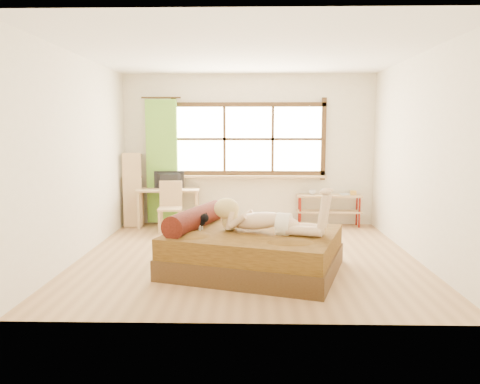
{
  "coord_description": "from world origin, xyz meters",
  "views": [
    {
      "loc": [
        0.05,
        -6.21,
        1.7
      ],
      "look_at": [
        -0.11,
        0.2,
        0.86
      ],
      "focal_mm": 35.0,
      "sensor_mm": 36.0,
      "label": 1
    }
  ],
  "objects_px": {
    "kitten": "(195,220)",
    "chair": "(170,204)",
    "desk": "(169,194)",
    "pipe_shelf": "(330,203)",
    "woman": "(267,208)",
    "bed": "(250,249)",
    "bookshelf": "(133,189)"
  },
  "relations": [
    {
      "from": "desk",
      "to": "bed",
      "type": "bearing_deg",
      "value": -64.57
    },
    {
      "from": "kitten",
      "to": "desk",
      "type": "height_order",
      "value": "kitten"
    },
    {
      "from": "woman",
      "to": "desk",
      "type": "distance_m",
      "value": 3.14
    },
    {
      "from": "pipe_shelf",
      "to": "bookshelf",
      "type": "relative_size",
      "value": 0.87
    },
    {
      "from": "chair",
      "to": "bookshelf",
      "type": "relative_size",
      "value": 0.65
    },
    {
      "from": "kitten",
      "to": "bookshelf",
      "type": "distance_m",
      "value": 3.04
    },
    {
      "from": "woman",
      "to": "pipe_shelf",
      "type": "bearing_deg",
      "value": 84.0
    },
    {
      "from": "bed",
      "to": "pipe_shelf",
      "type": "relative_size",
      "value": 2.06
    },
    {
      "from": "chair",
      "to": "bookshelf",
      "type": "height_order",
      "value": "bookshelf"
    },
    {
      "from": "kitten",
      "to": "chair",
      "type": "height_order",
      "value": "chair"
    },
    {
      "from": "woman",
      "to": "desk",
      "type": "xyz_separation_m",
      "value": [
        -1.65,
        2.67,
        -0.19
      ]
    },
    {
      "from": "pipe_shelf",
      "to": "woman",
      "type": "bearing_deg",
      "value": -112.75
    },
    {
      "from": "bed",
      "to": "kitten",
      "type": "bearing_deg",
      "value": -169.6
    },
    {
      "from": "woman",
      "to": "bookshelf",
      "type": "distance_m",
      "value": 3.65
    },
    {
      "from": "kitten",
      "to": "bed",
      "type": "bearing_deg",
      "value": 10.4
    },
    {
      "from": "pipe_shelf",
      "to": "desk",
      "type": "bearing_deg",
      "value": -176.74
    },
    {
      "from": "kitten",
      "to": "pipe_shelf",
      "type": "height_order",
      "value": "kitten"
    },
    {
      "from": "bed",
      "to": "desk",
      "type": "xyz_separation_m",
      "value": [
        -1.45,
        2.61,
        0.32
      ]
    },
    {
      "from": "desk",
      "to": "chair",
      "type": "xyz_separation_m",
      "value": [
        0.1,
        -0.37,
        -0.12
      ]
    },
    {
      "from": "desk",
      "to": "bookshelf",
      "type": "height_order",
      "value": "bookshelf"
    },
    {
      "from": "bed",
      "to": "bookshelf",
      "type": "distance_m",
      "value": 3.5
    },
    {
      "from": "chair",
      "to": "bookshelf",
      "type": "bearing_deg",
      "value": 141.92
    },
    {
      "from": "woman",
      "to": "kitten",
      "type": "height_order",
      "value": "woman"
    },
    {
      "from": "kitten",
      "to": "chair",
      "type": "bearing_deg",
      "value": 125.19
    },
    {
      "from": "bed",
      "to": "woman",
      "type": "relative_size",
      "value": 1.71
    },
    {
      "from": "woman",
      "to": "pipe_shelf",
      "type": "relative_size",
      "value": 1.2
    },
    {
      "from": "woman",
      "to": "chair",
      "type": "bearing_deg",
      "value": 141.61
    },
    {
      "from": "desk",
      "to": "chair",
      "type": "bearing_deg",
      "value": -79.31
    },
    {
      "from": "bed",
      "to": "woman",
      "type": "xyz_separation_m",
      "value": [
        0.2,
        -0.06,
        0.52
      ]
    },
    {
      "from": "chair",
      "to": "pipe_shelf",
      "type": "distance_m",
      "value": 2.82
    },
    {
      "from": "woman",
      "to": "pipe_shelf",
      "type": "xyz_separation_m",
      "value": [
        1.22,
        2.79,
        -0.37
      ]
    },
    {
      "from": "woman",
      "to": "chair",
      "type": "height_order",
      "value": "woman"
    }
  ]
}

